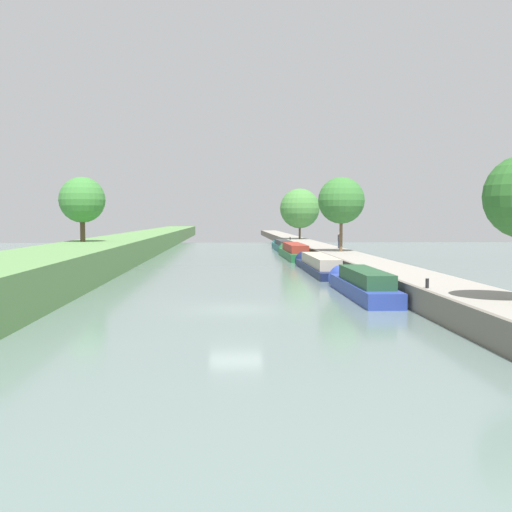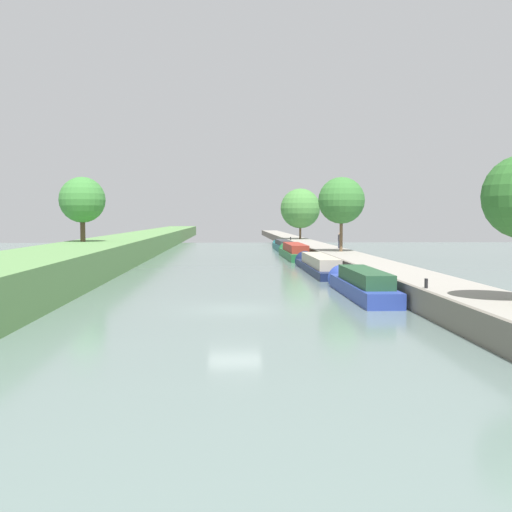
# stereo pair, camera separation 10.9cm
# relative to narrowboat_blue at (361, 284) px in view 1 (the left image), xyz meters

# --- Properties ---
(ground_plane) EXTENTS (160.00, 160.00, 0.00)m
(ground_plane) POSITION_rel_narrowboat_blue_xyz_m (-7.10, -5.11, -0.64)
(ground_plane) COLOR slate
(right_towpath) EXTENTS (3.64, 260.00, 1.12)m
(right_towpath) POSITION_rel_narrowboat_blue_xyz_m (3.23, -5.11, -0.08)
(right_towpath) COLOR gray
(right_towpath) RESTS_ON ground_plane
(stone_quay) EXTENTS (0.25, 260.00, 1.17)m
(stone_quay) POSITION_rel_narrowboat_blue_xyz_m (1.28, -5.11, -0.05)
(stone_quay) COLOR #6B665B
(stone_quay) RESTS_ON ground_plane
(narrowboat_blue) EXTENTS (1.86, 11.80, 2.04)m
(narrowboat_blue) POSITION_rel_narrowboat_blue_xyz_m (0.00, 0.00, 0.00)
(narrowboat_blue) COLOR #283D93
(narrowboat_blue) RESTS_ON ground_plane
(narrowboat_navy) EXTENTS (1.98, 16.52, 2.04)m
(narrowboat_navy) POSITION_rel_narrowboat_blue_xyz_m (-0.17, 15.72, -0.08)
(narrowboat_navy) COLOR #141E42
(narrowboat_navy) RESTS_ON ground_plane
(narrowboat_green) EXTENTS (2.14, 15.92, 2.22)m
(narrowboat_green) POSITION_rel_narrowboat_blue_xyz_m (-0.26, 33.15, 0.02)
(narrowboat_green) COLOR #1E6033
(narrowboat_green) RESTS_ON ground_plane
(narrowboat_teal) EXTENTS (1.81, 15.62, 1.87)m
(narrowboat_teal) POSITION_rel_narrowboat_blue_xyz_m (-0.08, 49.13, -0.05)
(narrowboat_teal) COLOR #195B60
(narrowboat_teal) RESTS_ON ground_plane
(tree_rightbank_midnear) EXTENTS (4.48, 4.48, 7.15)m
(tree_rightbank_midnear) POSITION_rel_narrowboat_blue_xyz_m (3.46, 24.95, 5.38)
(tree_rightbank_midnear) COLOR brown
(tree_rightbank_midnear) RESTS_ON right_towpath
(tree_rightbank_midfar) EXTENTS (6.06, 6.06, 7.71)m
(tree_rightbank_midfar) POSITION_rel_narrowboat_blue_xyz_m (3.60, 60.21, 5.15)
(tree_rightbank_midfar) COLOR brown
(tree_rightbank_midfar) RESTS_ON right_towpath
(tree_leftbank_downstream) EXTENTS (4.08, 4.08, 5.79)m
(tree_leftbank_downstream) POSITION_rel_narrowboat_blue_xyz_m (-20.42, 21.79, 5.31)
(tree_leftbank_downstream) COLOR #4C3828
(tree_leftbank_downstream) RESTS_ON left_grassy_bank
(person_walking) EXTENTS (0.34, 0.34, 1.66)m
(person_walking) POSITION_rel_narrowboat_blue_xyz_m (4.40, 31.03, 1.35)
(person_walking) COLOR #282D42
(person_walking) RESTS_ON right_towpath
(mooring_bollard_near) EXTENTS (0.16, 0.16, 0.45)m
(mooring_bollard_near) POSITION_rel_narrowboat_blue_xyz_m (1.71, -6.34, 0.70)
(mooring_bollard_near) COLOR black
(mooring_bollard_near) RESTS_ON right_towpath
(mooring_bollard_far) EXTENTS (0.16, 0.16, 0.45)m
(mooring_bollard_far) POSITION_rel_narrowboat_blue_xyz_m (1.71, 56.10, 0.70)
(mooring_bollard_far) COLOR black
(mooring_bollard_far) RESTS_ON right_towpath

